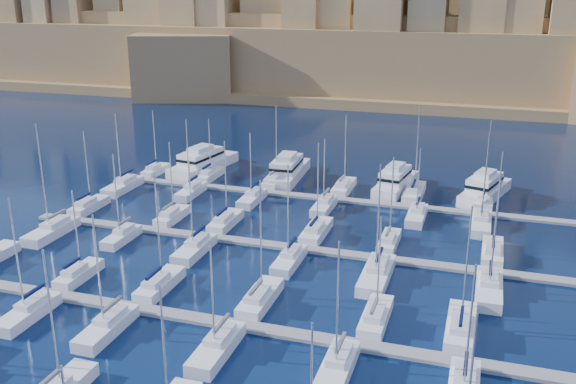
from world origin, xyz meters
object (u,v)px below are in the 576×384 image
(motor_yacht_b, at_px, (287,170))
(motor_yacht_d, at_px, (485,189))
(motor_yacht_c, at_px, (395,181))
(motor_yacht_a, at_px, (203,162))

(motor_yacht_b, distance_m, motor_yacht_d, 35.55)
(motor_yacht_c, xyz_separation_m, motor_yacht_d, (15.17, 0.29, 0.00))
(motor_yacht_b, distance_m, motor_yacht_c, 20.39)
(motor_yacht_b, height_order, motor_yacht_d, same)
(motor_yacht_b, bearing_deg, motor_yacht_a, 178.37)
(motor_yacht_a, bearing_deg, motor_yacht_b, -1.63)
(motor_yacht_b, relative_size, motor_yacht_d, 1.06)
(motor_yacht_a, xyz_separation_m, motor_yacht_d, (53.18, -1.12, -0.00))
(motor_yacht_a, xyz_separation_m, motor_yacht_b, (17.64, -0.50, -0.00))
(motor_yacht_a, height_order, motor_yacht_d, same)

